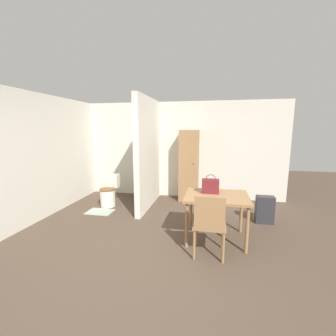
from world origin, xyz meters
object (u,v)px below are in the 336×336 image
(handbag, at_px, (210,186))
(space_heater, at_px, (265,210))
(dining_table, at_px, (217,200))
(wooden_cabinet, at_px, (189,166))
(toilet, at_px, (109,193))
(wooden_chair, at_px, (209,223))

(handbag, xyz_separation_m, space_heater, (1.04, 0.75, -0.61))
(dining_table, bearing_deg, handbag, 133.14)
(handbag, height_order, wooden_cabinet, wooden_cabinet)
(wooden_cabinet, relative_size, space_heater, 3.36)
(space_heater, bearing_deg, toilet, 173.73)
(wooden_cabinet, height_order, space_heater, wooden_cabinet)
(handbag, distance_m, wooden_cabinet, 2.00)
(toilet, distance_m, space_heater, 3.44)
(wooden_chair, relative_size, handbag, 2.93)
(toilet, relative_size, space_heater, 1.36)
(wooden_chair, relative_size, wooden_cabinet, 0.52)
(handbag, distance_m, space_heater, 1.42)
(dining_table, distance_m, wooden_chair, 0.58)
(handbag, bearing_deg, dining_table, -46.86)
(space_heater, bearing_deg, dining_table, -137.55)
(wooden_chair, distance_m, wooden_cabinet, 2.67)
(wooden_chair, xyz_separation_m, space_heater, (1.04, 1.41, -0.25))
(dining_table, height_order, handbag, handbag)
(dining_table, distance_m, handbag, 0.26)
(wooden_cabinet, bearing_deg, handbag, -73.78)
(dining_table, distance_m, toilet, 2.79)
(wooden_chair, bearing_deg, handbag, 91.30)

